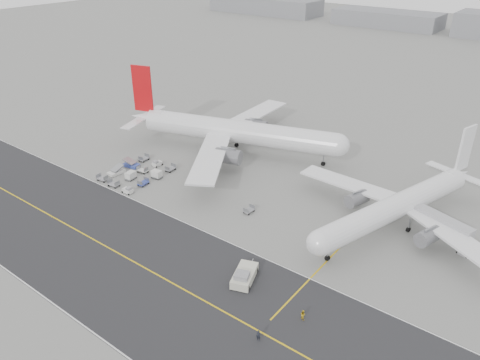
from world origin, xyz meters
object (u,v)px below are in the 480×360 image
Objects in this scene: airliner_b at (399,205)px; pushback_tug at (244,276)px; ground_crew_b at (303,315)px; airliner_a at (233,131)px; ground_crew_a at (258,336)px; jet_bridge at (440,223)px.

pushback_tug is (-14.98, -33.62, -3.99)m from airliner_b.
ground_crew_b is at bearing -76.00° from airliner_b.
airliner_a reaches higher than ground_crew_a.
ground_crew_a is at bearing -88.88° from jet_bridge.
jet_bridge is at bearing 35.75° from pushback_tug.
airliner_a is at bearing 110.19° from pushback_tug.
ground_crew_b is (-1.83, -35.52, -4.16)m from airliner_b.
airliner_b is (50.79, -9.28, -1.36)m from airliner_a.
ground_crew_a is at bearing -79.47° from airliner_b.
ground_crew_a is 8.56m from ground_crew_b.
airliner_b reaches higher than ground_crew_a.
ground_crew_b is at bearing 51.46° from ground_crew_a.
airliner_b is at bearing -117.38° from airliner_a.
pushback_tug is 0.62× the size of jet_bridge.
airliner_b reaches higher than jet_bridge.
ground_crew_a is (-4.90, -43.51, -4.08)m from airliner_b.
airliner_a is 66.59m from ground_crew_b.
ground_crew_b is at bearing -27.92° from pushback_tug.
ground_crew_b is at bearing -87.95° from jet_bridge.
airliner_a reaches higher than jet_bridge.
pushback_tug is 4.67× the size of ground_crew_a.
jet_bridge is (8.47, 0.38, -1.19)m from airliner_b.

